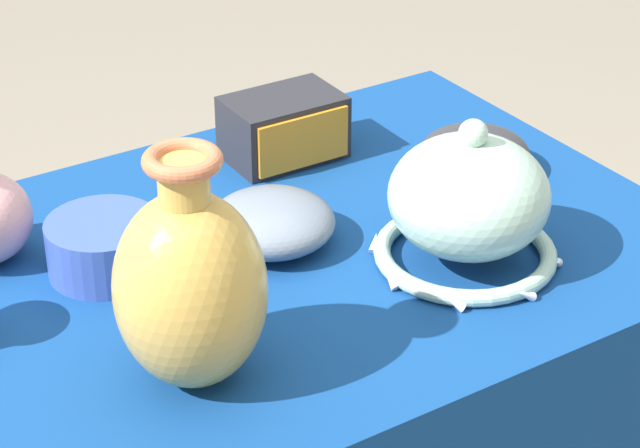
# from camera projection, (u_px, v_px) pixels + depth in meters

# --- Properties ---
(display_table) EXTENTS (1.10, 0.74, 0.75)m
(display_table) POSITION_uv_depth(u_px,v_px,m) (269.00, 315.00, 1.63)
(display_table) COLOR #38383D
(display_table) RESTS_ON ground_plane
(vase_tall_bulbous) EXTENTS (0.17, 0.17, 0.28)m
(vase_tall_bulbous) POSITION_uv_depth(u_px,v_px,m) (190.00, 286.00, 1.32)
(vase_tall_bulbous) COLOR gold
(vase_tall_bulbous) RESTS_ON display_table
(vase_dome_bell) EXTENTS (0.25, 0.25, 0.20)m
(vase_dome_bell) POSITION_uv_depth(u_px,v_px,m) (468.00, 205.00, 1.55)
(vase_dome_bell) COLOR #A8CCB7
(vase_dome_bell) RESTS_ON display_table
(mosaic_tile_box) EXTENTS (0.17, 0.12, 0.09)m
(mosaic_tile_box) POSITION_uv_depth(u_px,v_px,m) (284.00, 128.00, 1.82)
(mosaic_tile_box) COLOR #232328
(mosaic_tile_box) RESTS_ON display_table
(bowl_shallow_slate) EXTENTS (0.16, 0.16, 0.07)m
(bowl_shallow_slate) POSITION_uv_depth(u_px,v_px,m) (272.00, 222.00, 1.61)
(bowl_shallow_slate) COLOR slate
(bowl_shallow_slate) RESTS_ON display_table
(bowl_shallow_charcoal) EXTENTS (0.16, 0.16, 0.06)m
(bowl_shallow_charcoal) POSITION_uv_depth(u_px,v_px,m) (475.00, 153.00, 1.78)
(bowl_shallow_charcoal) COLOR #2D2D33
(bowl_shallow_charcoal) RESTS_ON display_table
(pot_squat_cobalt) EXTENTS (0.14, 0.14, 0.07)m
(pot_squat_cobalt) POSITION_uv_depth(u_px,v_px,m) (104.00, 247.00, 1.55)
(pot_squat_cobalt) COLOR #3851A8
(pot_squat_cobalt) RESTS_ON display_table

